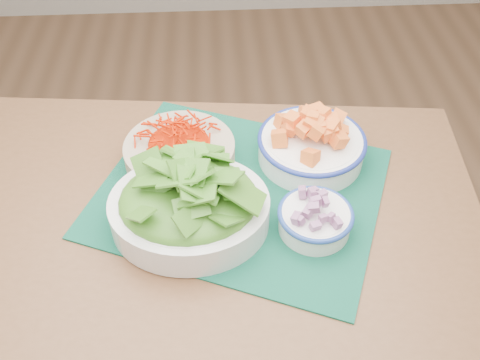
# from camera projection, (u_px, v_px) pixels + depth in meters

# --- Properties ---
(ground) EXTENTS (4.00, 4.00, 0.00)m
(ground) POSITION_uv_depth(u_px,v_px,m) (248.00, 301.00, 1.75)
(ground) COLOR #8F6545
(ground) RESTS_ON ground
(table) EXTENTS (1.14, 0.82, 0.75)m
(table) POSITION_uv_depth(u_px,v_px,m) (204.00, 252.00, 1.10)
(table) COLOR brown
(table) RESTS_ON ground
(placemat) EXTENTS (0.66, 0.61, 0.00)m
(placemat) POSITION_uv_depth(u_px,v_px,m) (240.00, 191.00, 1.06)
(placemat) COLOR #053527
(placemat) RESTS_ON table
(carrot_bowl) EXTENTS (0.29, 0.29, 0.08)m
(carrot_bowl) POSITION_uv_depth(u_px,v_px,m) (179.00, 149.00, 1.09)
(carrot_bowl) COLOR tan
(carrot_bowl) RESTS_ON placemat
(squash_bowl) EXTENTS (0.24, 0.24, 0.10)m
(squash_bowl) POSITION_uv_depth(u_px,v_px,m) (312.00, 140.00, 1.09)
(squash_bowl) COLOR white
(squash_bowl) RESTS_ON placemat
(lettuce_bowl) EXTENTS (0.30, 0.26, 0.13)m
(lettuce_bowl) POSITION_uv_depth(u_px,v_px,m) (189.00, 201.00, 0.96)
(lettuce_bowl) COLOR silver
(lettuce_bowl) RESTS_ON placemat
(onion_bowl) EXTENTS (0.15, 0.15, 0.07)m
(onion_bowl) POSITION_uv_depth(u_px,v_px,m) (315.00, 216.00, 0.96)
(onion_bowl) COLOR white
(onion_bowl) RESTS_ON placemat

